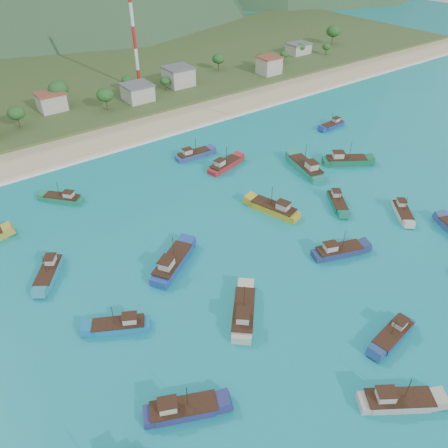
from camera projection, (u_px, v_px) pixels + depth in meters
ground at (277, 283)px, 82.94m from camera, size 600.00×600.00×0.00m
beach at (105, 139)px, 134.29m from camera, size 400.00×18.00×1.20m
land at (41, 86)px, 173.93m from camera, size 400.00×110.00×2.40m
surf_line at (118, 150)px, 128.11m from camera, size 400.00×2.50×0.08m
village at (94, 99)px, 148.71m from camera, size 211.50×24.24×6.62m
vegetation at (68, 100)px, 146.44m from camera, size 278.02×26.10×9.22m
radio_tower at (133, 26)px, 152.12m from camera, size 1.20×1.20×44.90m
boat_0 at (182, 410)px, 61.28m from camera, size 10.94×7.26×6.26m
boat_1 at (397, 401)px, 62.32m from camera, size 10.64×8.59×6.32m
boat_4 at (274, 209)px, 101.52m from camera, size 6.89×12.36×7.01m
boat_6 at (338, 251)px, 89.33m from camera, size 11.09×6.57×6.30m
boat_8 at (393, 335)px, 72.10m from camera, size 9.98×4.07×5.73m
boat_10 at (243, 314)px, 75.55m from camera, size 10.38×10.97×6.90m
boat_14 at (63, 199)px, 105.58m from camera, size 8.47×9.01×5.65m
boat_15 at (120, 326)px, 73.61m from camera, size 9.95×7.24×5.77m
boat_16 at (332, 125)px, 141.08m from camera, size 9.34×3.29×5.43m
boat_19 at (306, 168)px, 117.12m from camera, size 7.11×13.88×7.87m
boat_20 at (345, 161)px, 120.77m from camera, size 12.02×9.66×7.13m
boat_21 at (49, 272)px, 84.38m from camera, size 8.19×9.90×5.92m
boat_22 at (194, 155)px, 123.98m from camera, size 10.56×3.74×6.13m
boat_24 at (402, 212)px, 101.17m from camera, size 7.88×8.80×5.41m
boat_25 at (337, 202)px, 104.35m from camera, size 7.58×9.45×5.61m
boat_26 at (225, 165)px, 118.86m from camera, size 11.32×5.79×6.42m
boat_29 at (172, 264)px, 86.00m from camera, size 12.36×9.83×7.31m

